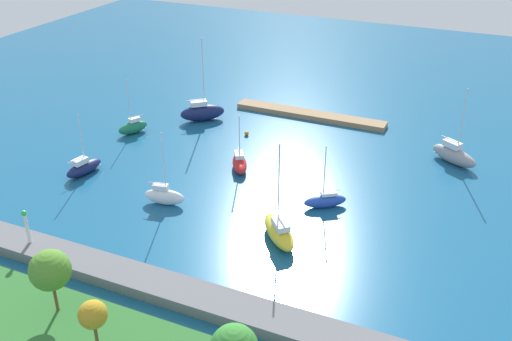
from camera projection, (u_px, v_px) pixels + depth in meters
water at (275, 161)px, 78.01m from camera, size 160.00×160.00×0.00m
pier_dock at (310, 115)px, 91.30m from camera, size 23.63×2.69×0.75m
breakwater at (154, 285)px, 54.29m from camera, size 71.60×3.65×1.12m
harbor_beacon at (26, 224)px, 58.33m from camera, size 0.56×0.56×3.73m
park_tree_midwest at (93, 315)px, 44.29m from camera, size 2.24×2.24×5.11m
park_tree_east at (50, 270)px, 48.68m from camera, size 3.49×3.49×5.99m
sailboat_navy_west_end at (202, 112)px, 89.63m from camera, size 6.59×6.09×12.71m
sailboat_green_far_south at (133, 127)px, 85.53m from camera, size 3.36×4.72×8.21m
sailboat_yellow_by_breakwater at (279, 231)px, 61.19m from camera, size 6.20×6.64×10.89m
sailboat_gray_outer_mooring at (454, 155)px, 76.94m from camera, size 6.75×5.12×10.38m
sailboat_red_mid_basin at (240, 163)px, 75.47m from camera, size 4.14×5.27×7.49m
sailboat_white_near_pier at (164, 196)px, 67.70m from camera, size 4.99×2.28×9.01m
sailboat_blue_far_north at (325, 200)px, 67.23m from camera, size 4.87×4.01×7.73m
sailboat_navy_off_beacon at (84, 167)px, 74.37m from camera, size 2.74×5.57×8.03m
mooring_buoy_orange at (247, 133)px, 85.12m from camera, size 0.64×0.64×0.64m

